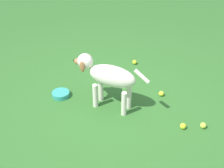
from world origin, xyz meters
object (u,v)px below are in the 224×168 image
at_px(dog, 108,76).
at_px(tennis_ball_1, 203,125).
at_px(tennis_ball_0, 161,94).
at_px(tennis_ball_2, 183,126).
at_px(water_bowl, 61,94).
at_px(tennis_ball_3, 135,62).

xyz_separation_m(dog, tennis_ball_1, (-1.12, 0.05, -0.39)).
xyz_separation_m(dog, tennis_ball_0, (-0.58, -0.41, -0.39)).
distance_m(tennis_ball_2, water_bowl, 1.55).
distance_m(tennis_ball_2, tennis_ball_3, 1.49).
xyz_separation_m(tennis_ball_0, tennis_ball_2, (-0.34, 0.54, 0.00)).
bearing_deg(water_bowl, tennis_ball_3, -121.69).
bearing_deg(tennis_ball_0, dog, 35.23).
distance_m(dog, tennis_ball_2, 1.00).
height_order(tennis_ball_2, tennis_ball_3, same).
bearing_deg(tennis_ball_2, tennis_ball_1, -158.78).
distance_m(tennis_ball_1, tennis_ball_2, 0.22).
relative_size(tennis_ball_0, water_bowl, 0.30).
xyz_separation_m(tennis_ball_0, water_bowl, (1.20, 0.41, -0.00)).
relative_size(tennis_ball_0, tennis_ball_2, 1.00).
distance_m(tennis_ball_1, tennis_ball_3, 1.56).
distance_m(tennis_ball_1, water_bowl, 1.75).
bearing_deg(dog, water_bowl, 7.41).
relative_size(tennis_ball_0, tennis_ball_1, 1.00).
bearing_deg(tennis_ball_1, water_bowl, -1.43).
bearing_deg(tennis_ball_3, tennis_ball_1, 133.36).
bearing_deg(tennis_ball_1, dog, -2.51).
distance_m(dog, tennis_ball_0, 0.80).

